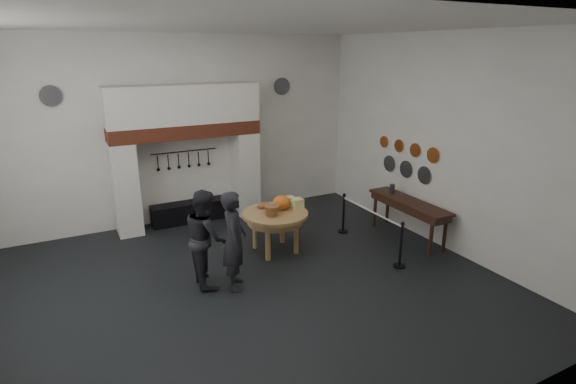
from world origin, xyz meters
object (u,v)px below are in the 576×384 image
visitor_far (206,237)px  work_table (275,214)px  iron_range (190,212)px  barrier_post_far (344,214)px  side_table (409,202)px  barrier_post_near (401,246)px  visitor_near (234,241)px

visitor_far → work_table: bearing=-66.1°
iron_range → barrier_post_far: size_ratio=2.11×
side_table → work_table: bearing=165.5°
visitor_far → iron_range: bearing=-6.9°
side_table → barrier_post_near: 1.57m
barrier_post_near → side_table: bearing=43.6°
iron_range → work_table: work_table is taller
barrier_post_far → barrier_post_near: bearing=-90.0°
iron_range → visitor_near: (-0.16, -3.58, 0.66)m
side_table → iron_range: bearing=141.1°
iron_range → side_table: 5.30m
visitor_near → visitor_far: (-0.40, 0.40, -0.02)m
work_table → barrier_post_near: size_ratio=1.54×
work_table → barrier_post_far: 1.92m
work_table → visitor_far: (-1.70, -0.65, 0.06)m
visitor_far → barrier_post_far: bearing=-73.7°
visitor_near → side_table: size_ratio=0.83×
visitor_far → barrier_post_far: size_ratio=1.99×
barrier_post_far → side_table: bearing=-41.1°
iron_range → side_table: size_ratio=0.86×
barrier_post_near → barrier_post_far: 2.00m
barrier_post_far → visitor_far: bearing=-166.8°
barrier_post_near → visitor_near: bearing=166.5°
barrier_post_far → work_table: bearing=-174.2°
visitor_far → barrier_post_far: 3.69m
visitor_far → barrier_post_far: (3.57, 0.84, -0.45)m
barrier_post_far → visitor_near: bearing=-158.7°
visitor_near → barrier_post_far: bearing=-48.5°
side_table → visitor_near: bearing=-176.2°
iron_range → work_table: 2.84m
work_table → visitor_far: visitor_far is taller
visitor_near → visitor_far: size_ratio=1.02×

